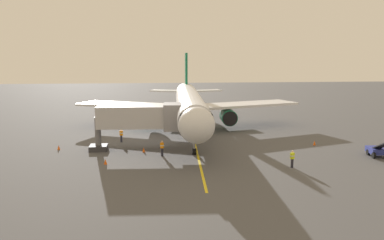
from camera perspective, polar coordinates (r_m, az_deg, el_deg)
ground_plane at (r=59.08m, az=-2.23°, el=-1.22°), size 220.00×220.00×0.00m
apron_lead_in_line at (r=50.45m, az=0.31°, el=-3.00°), size 2.65×39.94×0.01m
airplane at (r=55.97m, az=-0.38°, el=2.35°), size 34.74×40.34×11.50m
jet_bridge at (r=44.89m, az=-6.69°, el=0.31°), size 11.48×3.52×5.40m
ground_crew_marshaller at (r=39.09m, az=14.55°, el=-5.55°), size 0.47×0.39×1.71m
ground_crew_wing_walker at (r=42.39m, az=-4.43°, el=-4.14°), size 0.43×0.31×1.71m
ground_crew_loader at (r=49.96m, az=-10.37°, el=-2.24°), size 0.46×0.37×1.71m
belt_loader_near_nose at (r=46.63m, az=25.58°, el=-4.02°), size 1.90×4.71×2.32m
safety_cone_nose_left at (r=47.92m, az=-19.04°, el=-3.82°), size 0.32×0.32×0.55m
safety_cone_nose_right at (r=49.90m, az=17.59°, el=-3.25°), size 0.32×0.32×0.55m
safety_cone_wing_port at (r=44.46m, az=-7.12°, el=-4.37°), size 0.32×0.32×0.55m
safety_cone_wing_starboard at (r=40.12m, az=-12.62°, el=-6.00°), size 0.32×0.32×0.55m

